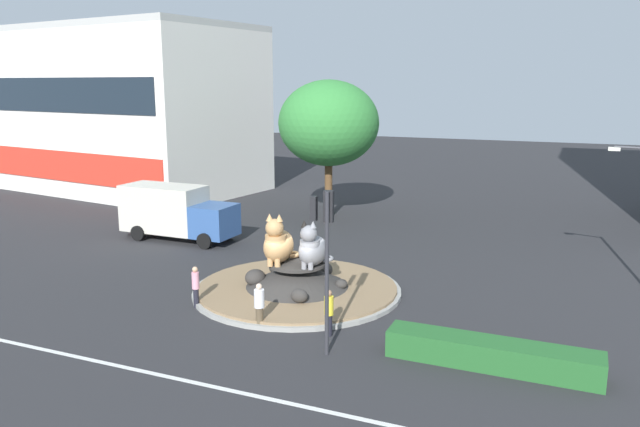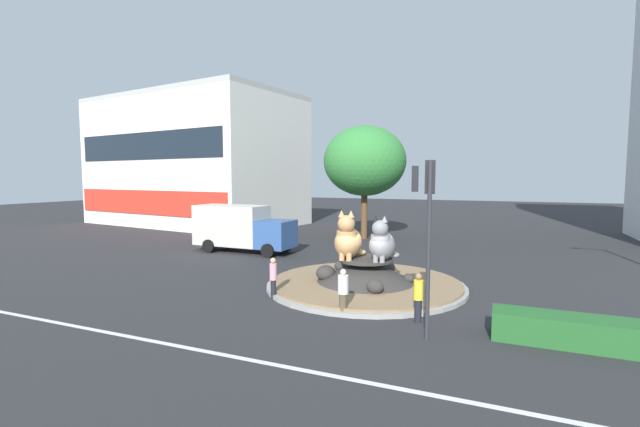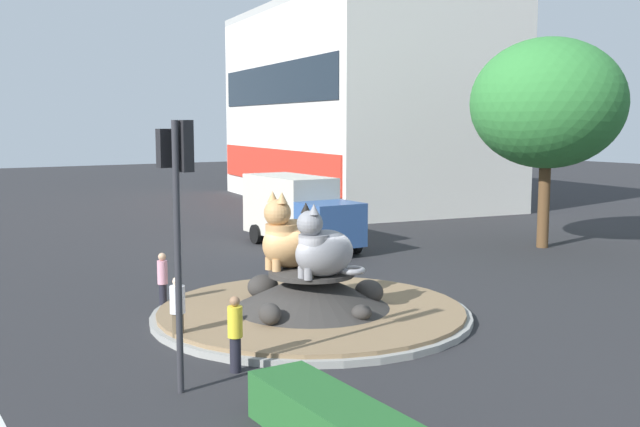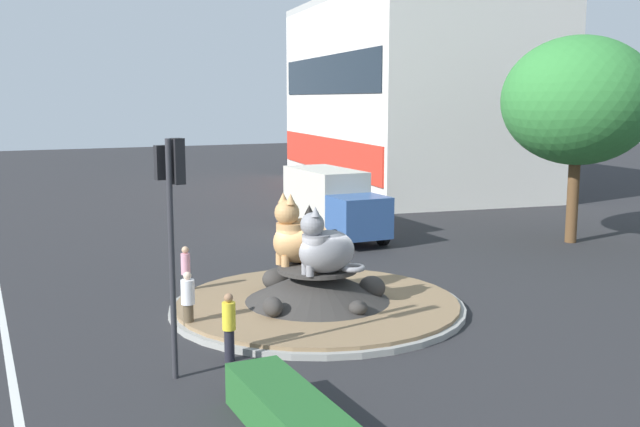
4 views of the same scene
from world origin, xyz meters
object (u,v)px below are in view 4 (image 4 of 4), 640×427
object	(u,v)px
shophouse_block	(410,94)
pedestrian_white_shirt	(188,300)
cat_statue_grey	(324,248)
pedestrian_pink_shirt	(186,270)
cat_statue_calico	(299,237)
pedestrian_yellow_shirt	(229,325)
traffic_light_mast	(172,205)
delivery_box_truck	(332,202)
broadleaf_tree_behind_island	(578,101)

from	to	relation	value
shophouse_block	pedestrian_white_shirt	world-z (taller)	shophouse_block
cat_statue_grey	pedestrian_white_shirt	distance (m)	4.28
cat_statue_grey	pedestrian_pink_shirt	distance (m)	5.13
cat_statue_calico	pedestrian_yellow_shirt	xyz separation A→B (m)	(3.90, -3.66, -1.26)
traffic_light_mast	pedestrian_white_shirt	distance (m)	4.65
pedestrian_yellow_shirt	delivery_box_truck	world-z (taller)	delivery_box_truck
cat_statue_grey	pedestrian_yellow_shirt	bearing A→B (deg)	29.09
cat_statue_calico	shophouse_block	distance (m)	32.14
shophouse_block	cat_statue_calico	bearing A→B (deg)	-30.34
traffic_light_mast	broadleaf_tree_behind_island	xyz separation A→B (m)	(-8.29, 20.56, 2.32)
cat_statue_grey	traffic_light_mast	xyz separation A→B (m)	(2.78, -5.24, 2.00)
cat_statue_calico	delivery_box_truck	size ratio (longest dim) A/B	0.34
pedestrian_yellow_shirt	delivery_box_truck	distance (m)	16.93
shophouse_block	pedestrian_white_shirt	xyz separation A→B (m)	(25.98, -23.87, -5.93)
cat_statue_calico	traffic_light_mast	size ratio (longest dim) A/B	0.43
traffic_light_mast	shophouse_block	size ratio (longest dim) A/B	0.24
broadleaf_tree_behind_island	pedestrian_pink_shirt	bearing A→B (deg)	-84.83
pedestrian_pink_shirt	broadleaf_tree_behind_island	bearing A→B (deg)	51.25
cat_statue_calico	broadleaf_tree_behind_island	xyz separation A→B (m)	(-3.93, 15.45, 4.24)
broadleaf_tree_behind_island	pedestrian_yellow_shirt	bearing A→B (deg)	-67.70
traffic_light_mast	broadleaf_tree_behind_island	distance (m)	22.29
cat_statue_grey	traffic_light_mast	world-z (taller)	traffic_light_mast
pedestrian_white_shirt	pedestrian_pink_shirt	size ratio (longest dim) A/B	0.99
shophouse_block	pedestrian_pink_shirt	size ratio (longest dim) A/B	13.69
traffic_light_mast	pedestrian_white_shirt	size ratio (longest dim) A/B	3.24
broadleaf_tree_behind_island	delivery_box_truck	bearing A→B (deg)	-122.60
shophouse_block	delivery_box_truck	size ratio (longest dim) A/B	3.40
shophouse_block	broadleaf_tree_behind_island	xyz separation A→B (m)	(20.86, -4.47, -0.41)
cat_statue_calico	pedestrian_white_shirt	size ratio (longest dim) A/B	1.38
delivery_box_truck	pedestrian_yellow_shirt	bearing A→B (deg)	-34.76
pedestrian_white_shirt	pedestrian_pink_shirt	xyz separation A→B (m)	(-3.44, 0.88, 0.04)
shophouse_block	broadleaf_tree_behind_island	size ratio (longest dim) A/B	2.57
cat_statue_calico	delivery_box_truck	bearing A→B (deg)	-131.05
cat_statue_calico	traffic_light_mast	distance (m)	6.99
pedestrian_white_shirt	traffic_light_mast	bearing A→B (deg)	-45.93
shophouse_block	pedestrian_yellow_shirt	world-z (taller)	shophouse_block
shophouse_block	pedestrian_pink_shirt	distance (m)	32.73
cat_statue_calico	broadleaf_tree_behind_island	distance (m)	16.50
pedestrian_pink_shirt	delivery_box_truck	size ratio (longest dim) A/B	0.25
broadleaf_tree_behind_island	pedestrian_white_shirt	world-z (taller)	broadleaf_tree_behind_island
pedestrian_pink_shirt	delivery_box_truck	bearing A→B (deg)	85.69
pedestrian_yellow_shirt	delivery_box_truck	bearing A→B (deg)	70.11
pedestrian_yellow_shirt	delivery_box_truck	size ratio (longest dim) A/B	0.25
traffic_light_mast	delivery_box_truck	distance (m)	18.31
cat_statue_grey	shophouse_block	size ratio (longest dim) A/B	0.09
shophouse_block	broadleaf_tree_behind_island	bearing A→B (deg)	-3.65
traffic_light_mast	delivery_box_truck	xyz separation A→B (m)	(-14.24, 11.25, -2.43)
cat_statue_calico	cat_statue_grey	distance (m)	1.59
pedestrian_yellow_shirt	pedestrian_pink_shirt	world-z (taller)	same
cat_statue_grey	pedestrian_yellow_shirt	distance (m)	4.60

